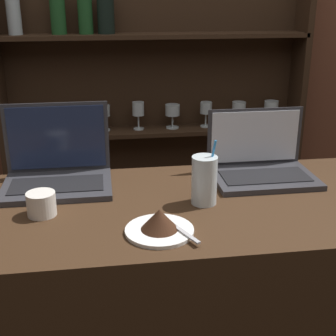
# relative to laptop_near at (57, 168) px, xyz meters

# --- Properties ---
(back_wall) EXTENTS (7.00, 0.06, 2.70)m
(back_wall) POSITION_rel_laptop_near_xyz_m (0.41, 0.90, 0.24)
(back_wall) COLOR brown
(back_wall) RESTS_ON ground_plane
(back_shelf) EXTENTS (1.46, 0.18, 1.82)m
(back_shelf) POSITION_rel_laptop_near_xyz_m (0.39, 0.83, -0.16)
(back_shelf) COLOR #332114
(back_shelf) RESTS_ON ground_plane
(laptop_near) EXTENTS (0.34, 0.24, 0.25)m
(laptop_near) POSITION_rel_laptop_near_xyz_m (0.00, 0.00, 0.00)
(laptop_near) COLOR #333338
(laptop_near) RESTS_ON bar_counter
(laptop_far) EXTENTS (0.33, 0.24, 0.21)m
(laptop_far) POSITION_rel_laptop_near_xyz_m (0.67, -0.03, -0.01)
(laptop_far) COLOR #333338
(laptop_far) RESTS_ON bar_counter
(cake_plate) EXTENTS (0.18, 0.18, 0.07)m
(cake_plate) POSITION_rel_laptop_near_xyz_m (0.28, -0.37, -0.03)
(cake_plate) COLOR white
(cake_plate) RESTS_ON bar_counter
(water_glass) EXTENTS (0.07, 0.07, 0.19)m
(water_glass) POSITION_rel_laptop_near_xyz_m (0.43, -0.21, 0.02)
(water_glass) COLOR silver
(water_glass) RESTS_ON bar_counter
(coffee_cup) EXTENTS (0.08, 0.08, 0.07)m
(coffee_cup) POSITION_rel_laptop_near_xyz_m (-0.03, -0.22, -0.02)
(coffee_cup) COLOR silver
(coffee_cup) RESTS_ON bar_counter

